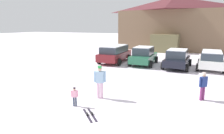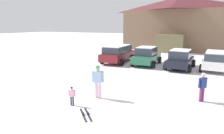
% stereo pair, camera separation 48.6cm
% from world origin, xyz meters
% --- Properties ---
extents(ski_lodge, '(15.90, 11.18, 7.91)m').
position_xyz_m(ski_lodge, '(-0.67, 28.20, 4.00)').
color(ski_lodge, brown).
rests_on(ski_lodge, ground).
extents(parked_maroon_van, '(2.35, 4.84, 1.68)m').
position_xyz_m(parked_maroon_van, '(-4.16, 13.41, 0.91)').
color(parked_maroon_van, maroon).
rests_on(parked_maroon_van, ground).
extents(parked_green_coupe, '(2.18, 4.17, 1.69)m').
position_xyz_m(parked_green_coupe, '(-1.23, 13.40, 0.85)').
color(parked_green_coupe, '#266847').
rests_on(parked_green_coupe, ground).
extents(parked_black_sedan, '(2.24, 4.17, 1.63)m').
position_xyz_m(parked_black_sedan, '(1.82, 13.09, 0.82)').
color(parked_black_sedan, black).
rests_on(parked_black_sedan, ground).
extents(parked_white_suv, '(2.22, 4.10, 1.54)m').
position_xyz_m(parked_white_suv, '(4.47, 13.66, 0.84)').
color(parked_white_suv, white).
rests_on(parked_white_suv, ground).
extents(skier_teen_in_navy_coat, '(0.38, 0.42, 1.41)m').
position_xyz_m(skier_teen_in_navy_coat, '(3.84, 5.70, 0.79)').
color(skier_teen_in_navy_coat, '#792E65').
rests_on(skier_teen_in_navy_coat, ground).
extents(skier_adult_in_blue_parka, '(0.58, 0.37, 1.67)m').
position_xyz_m(skier_adult_in_blue_parka, '(-0.89, 3.89, 0.94)').
color(skier_adult_in_blue_parka, '#DFB2CB').
rests_on(skier_adult_in_blue_parka, ground).
extents(skier_child_in_pink_snowsuit, '(0.30, 0.21, 0.89)m').
position_xyz_m(skier_child_in_pink_snowsuit, '(-1.47, 2.50, 0.50)').
color(skier_child_in_pink_snowsuit, '#2F3A4E').
rests_on(skier_child_in_pink_snowsuit, ground).
extents(pair_of_skis, '(1.14, 1.14, 0.08)m').
position_xyz_m(pair_of_skis, '(-0.37, 1.95, 0.02)').
color(pair_of_skis, '#26212E').
rests_on(pair_of_skis, ground).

